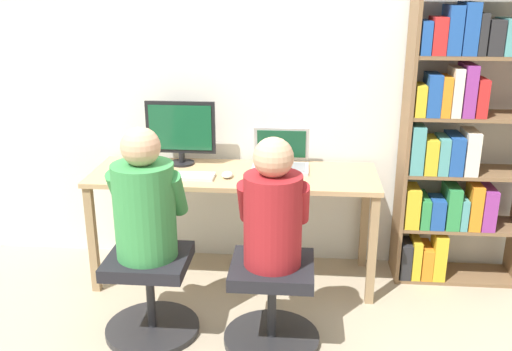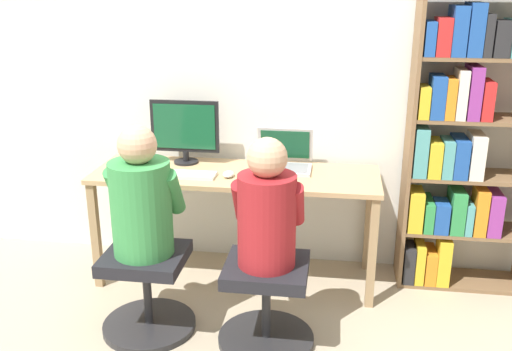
% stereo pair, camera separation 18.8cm
% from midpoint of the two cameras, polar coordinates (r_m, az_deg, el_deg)
% --- Properties ---
extents(ground_plane, '(14.00, 14.00, 0.00)m').
position_cam_midpoint_polar(ground_plane, '(3.66, -1.22, -12.18)').
color(ground_plane, tan).
extents(wall_back, '(10.00, 0.05, 2.60)m').
position_cam_midpoint_polar(wall_back, '(3.81, 0.25, 10.01)').
color(wall_back, silver).
rests_on(wall_back, ground_plane).
extents(desk, '(1.81, 0.57, 0.74)m').
position_cam_midpoint_polar(desk, '(3.63, -0.55, -0.96)').
color(desk, tan).
rests_on(desk, ground_plane).
extents(desktop_monitor, '(0.46, 0.16, 0.42)m').
position_cam_midpoint_polar(desktop_monitor, '(3.76, -5.71, 4.50)').
color(desktop_monitor, black).
rests_on(desktop_monitor, desk).
extents(laptop, '(0.36, 0.30, 0.25)m').
position_cam_midpoint_polar(laptop, '(3.69, 4.23, 1.50)').
color(laptop, '#B7B7BC').
rests_on(laptop, desk).
extents(keyboard, '(0.44, 0.13, 0.03)m').
position_cam_midpoint_polar(keyboard, '(3.55, -6.08, 0.12)').
color(keyboard, silver).
rests_on(keyboard, desk).
extents(computer_mouse_by_keyboard, '(0.07, 0.10, 0.04)m').
position_cam_midpoint_polar(computer_mouse_by_keyboard, '(3.52, -1.25, 0.12)').
color(computer_mouse_by_keyboard, silver).
rests_on(computer_mouse_by_keyboard, desk).
extents(office_chair_left, '(0.53, 0.53, 0.48)m').
position_cam_midpoint_polar(office_chair_left, '(3.29, -9.20, -11.14)').
color(office_chair_left, '#262628').
rests_on(office_chair_left, ground_plane).
extents(office_chair_right, '(0.53, 0.53, 0.48)m').
position_cam_midpoint_polar(office_chair_right, '(3.14, 2.79, -12.48)').
color(office_chair_right, '#262628').
rests_on(office_chair_right, ground_plane).
extents(person_at_monitor, '(0.40, 0.35, 0.71)m').
position_cam_midpoint_polar(person_at_monitor, '(3.07, -9.69, -2.39)').
color(person_at_monitor, '#388C47').
rests_on(person_at_monitor, office_chair_left).
extents(person_at_laptop, '(0.37, 0.33, 0.68)m').
position_cam_midpoint_polar(person_at_laptop, '(2.91, 2.96, -3.52)').
color(person_at_laptop, maroon).
rests_on(person_at_laptop, office_chair_right).
extents(bookshelf, '(0.80, 0.31, 1.84)m').
position_cam_midpoint_polar(bookshelf, '(3.72, 21.20, 2.81)').
color(bookshelf, brown).
rests_on(bookshelf, ground_plane).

